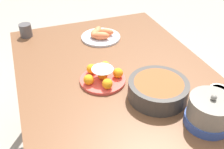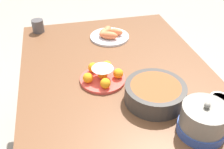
{
  "view_description": "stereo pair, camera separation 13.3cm",
  "coord_description": "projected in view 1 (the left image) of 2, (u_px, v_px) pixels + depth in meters",
  "views": [
    {
      "loc": [
        1.0,
        -0.42,
        1.59
      ],
      "look_at": [
        -0.01,
        -0.05,
        0.81
      ],
      "focal_mm": 42.0,
      "sensor_mm": 36.0,
      "label": 1
    },
    {
      "loc": [
        1.04,
        -0.29,
        1.59
      ],
      "look_at": [
        -0.01,
        -0.05,
        0.81
      ],
      "focal_mm": 42.0,
      "sensor_mm": 36.0,
      "label": 2
    }
  ],
  "objects": [
    {
      "name": "dining_table",
      "position": [
        121.0,
        93.0,
        1.41
      ],
      "size": [
        1.55,
        1.03,
        0.77
      ],
      "color": "brown",
      "rests_on": "ground_plane"
    },
    {
      "name": "cake_plate",
      "position": [
        103.0,
        76.0,
        1.33
      ],
      "size": [
        0.23,
        0.23,
        0.09
      ],
      "color": "#E04C42",
      "rests_on": "dining_table"
    },
    {
      "name": "serving_bowl",
      "position": [
        158.0,
        89.0,
        1.22
      ],
      "size": [
        0.28,
        0.28,
        0.09
      ],
      "color": "#3D3833",
      "rests_on": "dining_table"
    },
    {
      "name": "sauce_bowl",
      "position": [
        218.0,
        91.0,
        1.26
      ],
      "size": [
        0.09,
        0.09,
        0.03
      ],
      "color": "silver",
      "rests_on": "dining_table"
    },
    {
      "name": "seafood_platter",
      "position": [
        100.0,
        35.0,
        1.72
      ],
      "size": [
        0.26,
        0.26,
        0.06
      ],
      "color": "silver",
      "rests_on": "dining_table"
    },
    {
      "name": "cup_near",
      "position": [
        26.0,
        30.0,
        1.73
      ],
      "size": [
        0.08,
        0.08,
        0.09
      ],
      "color": "#4C4747",
      "rests_on": "dining_table"
    },
    {
      "name": "warming_pot",
      "position": [
        209.0,
        112.0,
        1.07
      ],
      "size": [
        0.19,
        0.19,
        0.16
      ],
      "color": "#334C99",
      "rests_on": "dining_table"
    }
  ]
}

